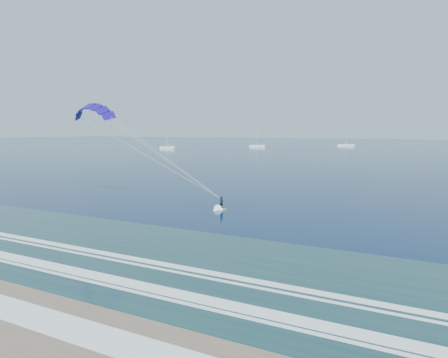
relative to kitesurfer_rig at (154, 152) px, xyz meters
name	(u,v)px	position (x,y,z in m)	size (l,w,h in m)	color
ground	(52,317)	(13.10, -26.58, -7.14)	(900.00, 900.00, 0.00)	#072243
kitesurfer_rig	(154,152)	(0.00, 0.00, 0.00)	(20.07, 8.19, 14.21)	gold
sailboat_0	(167,147)	(-91.96, 133.34, -6.47)	(8.02, 2.40, 11.00)	white
sailboat_1	(257,146)	(-57.16, 172.97, -6.46)	(8.80, 2.40, 12.07)	white
sailboat_2	(346,145)	(-14.08, 209.54, -6.46)	(9.58, 2.40, 12.79)	white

